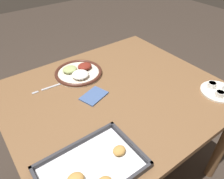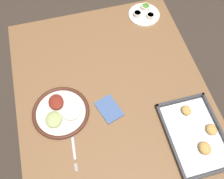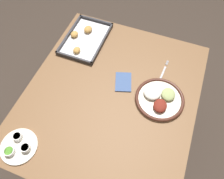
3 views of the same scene
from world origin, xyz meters
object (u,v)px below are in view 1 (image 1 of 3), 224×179
fork (52,87)px  napkin (94,96)px  saucer_plate (219,90)px  baking_tray (93,169)px  dinner_plate (79,72)px

fork → napkin: 0.25m
saucer_plate → napkin: size_ratio=1.20×
saucer_plate → baking_tray: size_ratio=0.50×
dinner_plate → napkin: dinner_plate is taller
dinner_plate → fork: dinner_plate is taller
fork → saucer_plate: (-0.71, 0.57, 0.01)m
fork → napkin: size_ratio=1.26×
napkin → baking_tray: bearing=56.9°
baking_tray → napkin: bearing=-123.1°
fork → saucer_plate: size_ratio=1.05×
fork → baking_tray: 0.58m
dinner_plate → saucer_plate: dinner_plate is taller
saucer_plate → baking_tray: bearing=-0.5°
baking_tray → dinner_plate: bearing=-114.9°
baking_tray → napkin: baking_tray is taller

